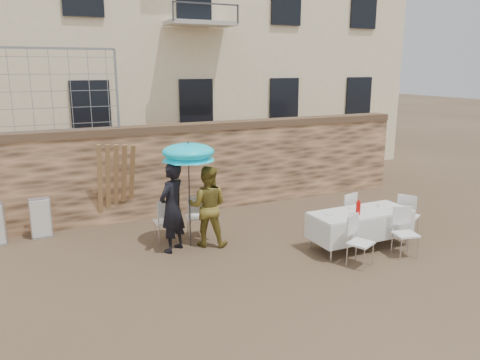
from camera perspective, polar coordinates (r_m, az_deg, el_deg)
name	(u,v)px	position (r m, az deg, el deg)	size (l,w,h in m)	color
ground	(276,294)	(7.87, 4.36, -13.74)	(80.00, 80.00, 0.00)	brown
stone_wall	(178,170)	(11.86, -7.56, 1.27)	(13.00, 0.50, 2.20)	#926949
chain_link_fence	(41,91)	(11.07, -23.06, 9.91)	(3.20, 0.06, 1.80)	gray
man_suit	(172,207)	(9.35, -8.28, -3.34)	(0.66, 0.43, 1.82)	black
woman_dress	(208,206)	(9.60, -3.98, -3.20)	(0.82, 0.64, 1.68)	#A68D32
umbrella	(188,155)	(9.32, -6.32, 3.05)	(1.09, 1.09, 2.03)	#3F3F44
couple_chair_left	(165,220)	(9.98, -9.13, -4.85)	(0.48, 0.48, 0.96)	white
couple_chair_right	(196,216)	(10.18, -5.35, -4.35)	(0.48, 0.48, 0.96)	white
banquet_table	(361,213)	(9.79, 14.51, -3.94)	(2.10, 0.85, 0.78)	silver
soda_bottle	(358,208)	(9.50, 14.21, -3.35)	(0.09, 0.09, 0.26)	red
table_chair_front_left	(361,242)	(8.96, 14.50, -7.29)	(0.48, 0.48, 0.96)	white
table_chair_front_right	(406,233)	(9.67, 19.56, -6.09)	(0.48, 0.48, 0.96)	white
table_chair_back	(343,213)	(10.57, 12.50, -3.94)	(0.48, 0.48, 0.96)	white
table_chair_side	(408,215)	(10.85, 19.81, -3.99)	(0.48, 0.48, 0.96)	white
chair_stack_right	(41,217)	(11.03, -23.14, -4.12)	(0.46, 0.32, 0.92)	white
wood_planks	(113,184)	(11.10, -15.17, -0.47)	(0.70, 0.20, 2.00)	#A37749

